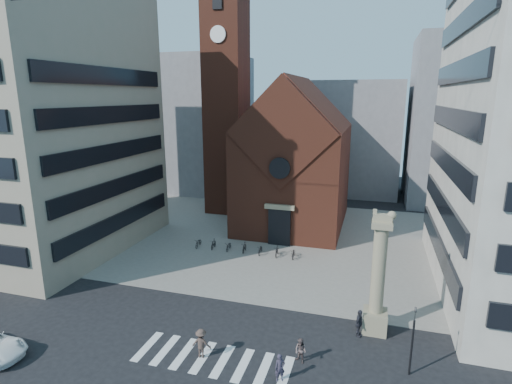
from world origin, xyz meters
TOP-DOWN VIEW (x-y plane):
  - ground at (0.00, 0.00)m, footprint 120.00×120.00m
  - piazza at (0.00, 19.00)m, footprint 46.00×30.00m
  - zebra_crossing at (0.55, -3.00)m, footprint 10.20×3.20m
  - church at (0.00, 25.04)m, footprint 12.00×16.65m
  - campanile at (-10.00, 28.00)m, footprint 5.50×5.50m
  - building_left at (-24.00, 10.00)m, footprint 18.00×20.00m
  - bg_block_left at (-20.00, 40.00)m, footprint 16.00×14.00m
  - bg_block_mid at (6.00, 45.00)m, footprint 14.00×12.00m
  - bg_block_right at (22.00, 42.00)m, footprint 16.00×14.00m
  - lion_column at (10.01, 3.00)m, footprint 1.63×1.60m
  - traffic_light at (12.00, -1.00)m, footprint 0.13×0.16m
  - pedestrian_0 at (4.93, -3.65)m, footprint 0.72×0.64m
  - pedestrian_1 at (5.75, -1.72)m, footprint 0.94×0.87m
  - pedestrian_2 at (9.00, 2.11)m, footprint 0.76×1.19m
  - pedestrian_3 at (-0.20, -2.96)m, footprint 1.26×0.78m
  - scooter_0 at (-8.11, 13.86)m, footprint 0.76×1.76m
  - scooter_1 at (-6.40, 13.86)m, footprint 0.63×1.70m
  - scooter_2 at (-4.68, 13.86)m, footprint 0.76×1.76m
  - scooter_3 at (-2.97, 13.86)m, footprint 0.63×1.70m
  - scooter_4 at (-1.25, 13.86)m, footprint 0.76×1.76m
  - scooter_5 at (0.46, 13.86)m, footprint 0.63×1.70m
  - scooter_6 at (2.18, 13.86)m, footprint 0.76×1.76m

SIDE VIEW (x-z plane):
  - ground at x=0.00m, z-range 0.00..0.00m
  - zebra_crossing at x=0.55m, z-range 0.00..0.01m
  - piazza at x=0.00m, z-range 0.00..0.05m
  - scooter_0 at x=-8.11m, z-range 0.05..0.95m
  - scooter_2 at x=-4.68m, z-range 0.05..0.95m
  - scooter_4 at x=-1.25m, z-range 0.05..0.95m
  - scooter_6 at x=2.18m, z-range 0.05..0.95m
  - scooter_1 at x=-6.40m, z-range 0.05..1.05m
  - scooter_3 at x=-2.97m, z-range 0.05..1.05m
  - scooter_5 at x=0.46m, z-range 0.05..1.05m
  - pedestrian_1 at x=5.75m, z-range 0.00..1.56m
  - pedestrian_0 at x=4.93m, z-range 0.00..1.65m
  - pedestrian_3 at x=-0.20m, z-range 0.00..1.87m
  - pedestrian_2 at x=9.00m, z-range 0.00..1.89m
  - traffic_light at x=12.00m, z-range 0.14..4.44m
  - lion_column at x=10.01m, z-range -0.88..7.79m
  - church at x=0.00m, z-range -1.02..16.98m
  - bg_block_mid at x=6.00m, z-range 0.00..18.00m
  - bg_block_left at x=-20.00m, z-range 0.00..22.00m
  - bg_block_right at x=22.00m, z-range 0.00..24.00m
  - building_left at x=-24.00m, z-range 0.00..26.00m
  - campanile at x=-10.00m, z-range 0.14..31.34m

